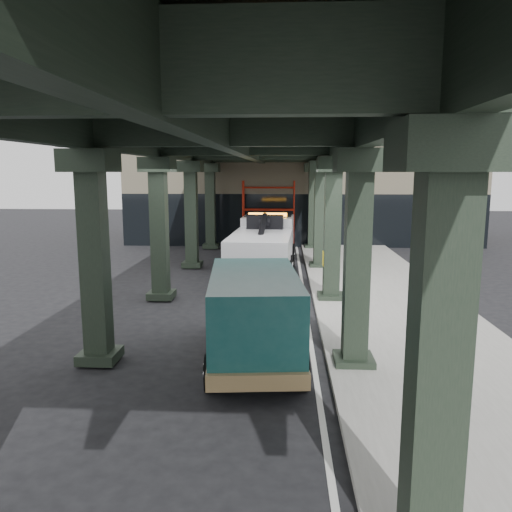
% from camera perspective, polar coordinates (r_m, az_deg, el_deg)
% --- Properties ---
extents(ground, '(90.00, 90.00, 0.00)m').
position_cam_1_polar(ground, '(15.78, -0.37, -7.00)').
color(ground, black).
rests_on(ground, ground).
extents(sidewalk, '(5.00, 40.00, 0.15)m').
position_cam_1_polar(sidewalk, '(18.00, 14.56, -4.97)').
color(sidewalk, gray).
rests_on(sidewalk, ground).
extents(lane_stripe, '(0.12, 38.00, 0.01)m').
position_cam_1_polar(lane_stripe, '(17.69, 5.58, -5.20)').
color(lane_stripe, silver).
rests_on(lane_stripe, ground).
extents(viaduct, '(7.40, 32.00, 6.40)m').
position_cam_1_polar(viaduct, '(17.17, -1.31, 12.78)').
color(viaduct, black).
rests_on(viaduct, ground).
extents(building, '(22.00, 10.00, 8.00)m').
position_cam_1_polar(building, '(35.11, 5.06, 8.72)').
color(building, '#C6B793').
rests_on(building, ground).
extents(scaffolding, '(3.08, 0.88, 4.00)m').
position_cam_1_polar(scaffolding, '(29.85, 1.45, 4.97)').
color(scaffolding, '#A91E0D').
rests_on(scaffolding, ground).
extents(tow_truck, '(2.80, 8.50, 2.75)m').
position_cam_1_polar(tow_truck, '(21.78, 0.96, 1.23)').
color(tow_truck, black).
rests_on(tow_truck, ground).
extents(towed_van, '(2.60, 5.58, 2.19)m').
position_cam_1_polar(towed_van, '(11.99, -0.26, -6.51)').
color(towed_van, '#134443').
rests_on(towed_van, ground).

